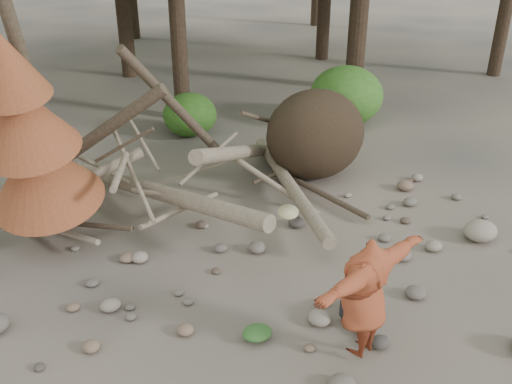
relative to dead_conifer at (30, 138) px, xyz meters
name	(u,v)px	position (x,y,z in m)	size (l,w,h in m)	color
ground	(294,319)	(3.12, -3.37, -2.11)	(120.00, 120.00, 0.00)	#514C44
deadfall_pile	(292,141)	(5.13, 0.87, -1.16)	(8.55, 5.24, 3.30)	#332619
dead_conifer	(30,138)	(0.00, 0.00, 0.00)	(2.06, 2.16, 4.35)	#4C3F30
bush_mid	(190,115)	(3.92, 4.43, -1.55)	(1.40, 1.40, 1.12)	#32661D
bush_right	(346,96)	(8.12, 3.63, -1.31)	(2.00, 2.00, 1.60)	#3E7925
frisbee_thrower	(364,297)	(3.60, -4.37, -1.15)	(2.24, 1.35, 2.19)	brown
backpack	(357,314)	(3.94, -3.77, -1.97)	(0.43, 0.29, 0.29)	black
cloth_green	(257,336)	(2.45, -3.57, -2.03)	(0.43, 0.36, 0.16)	#2F6026
cloth_orange	(350,305)	(4.02, -3.45, -2.05)	(0.32, 0.26, 0.12)	#C17521
boulder_mid_right	(480,231)	(7.22, -2.67, -1.93)	(0.61, 0.55, 0.37)	gray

